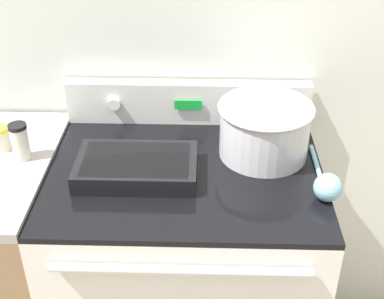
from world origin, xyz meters
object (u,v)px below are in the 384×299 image
Objects in this scene: mixing_bowl at (265,127)px; spice_jar_black_cap at (20,141)px; casserole_dish at (137,166)px; ladle at (327,186)px; spice_jar_yellow_cap at (2,138)px.

mixing_bowl is 0.73m from spice_jar_black_cap.
casserole_dish is 1.16× the size of ladle.
ladle reaches higher than casserole_dish.
mixing_bowl is at bearing 125.96° from ladle.
mixing_bowl is 0.96× the size of ladle.
mixing_bowl is 0.40m from casserole_dish.
spice_jar_black_cap is 0.09m from spice_jar_yellow_cap.
spice_jar_black_cap is at bearing -174.96° from mixing_bowl.
mixing_bowl is 0.80m from spice_jar_yellow_cap.
ladle is (0.16, -0.21, -0.06)m from mixing_bowl.
mixing_bowl reaches higher than ladle.
spice_jar_yellow_cap is (-0.07, 0.05, -0.02)m from spice_jar_black_cap.
spice_jar_yellow_cap is (-0.43, 0.11, 0.02)m from casserole_dish.
spice_jar_black_cap is at bearing 169.92° from casserole_dish.
ladle is at bearing -54.04° from mixing_bowl.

